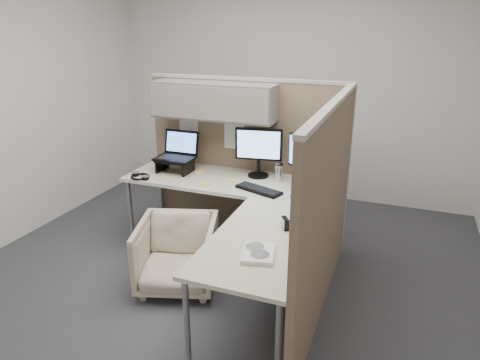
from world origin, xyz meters
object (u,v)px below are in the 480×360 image
(monitor_left, at_px, (259,148))
(keyboard, at_px, (259,190))
(desk, at_px, (237,203))
(office_chair, at_px, (177,251))

(monitor_left, bearing_deg, keyboard, -79.69)
(desk, bearing_deg, keyboard, 63.88)
(monitor_left, bearing_deg, desk, -97.34)
(keyboard, bearing_deg, monitor_left, 128.83)
(desk, bearing_deg, office_chair, -141.19)
(office_chair, distance_m, monitor_left, 1.21)
(desk, height_order, monitor_left, monitor_left)
(desk, height_order, office_chair, desk)
(desk, distance_m, office_chair, 0.64)
(monitor_left, xyz_separation_m, keyboard, (0.13, -0.37, -0.26))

